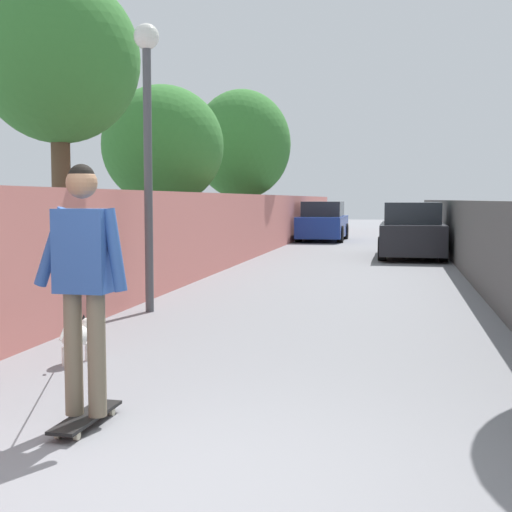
{
  "coord_description": "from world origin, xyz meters",
  "views": [
    {
      "loc": [
        -3.52,
        -1.26,
        1.62
      ],
      "look_at": [
        4.06,
        0.27,
        1.0
      ],
      "focal_mm": 49.33,
      "sensor_mm": 36.0,
      "label": 1
    }
  ],
  "objects": [
    {
      "name": "tree_left_far",
      "position": [
        19.0,
        3.76,
        3.4
      ],
      "size": [
        3.18,
        3.18,
        5.18
      ],
      "color": "brown",
      "rests_on": "ground"
    },
    {
      "name": "dog",
      "position": [
        2.89,
        1.85,
        0.28
      ],
      "size": [
        2.14,
        1.07,
        1.06
      ],
      "color": "white",
      "rests_on": "ground"
    },
    {
      "name": "person_skateboarder",
      "position": [
        1.06,
        0.91,
        1.14
      ],
      "size": [
        0.23,
        0.71,
        1.79
      ],
      "color": "#726651",
      "rests_on": "skateboard"
    },
    {
      "name": "lamp_post",
      "position": [
        6.06,
        2.25,
        2.82
      ],
      "size": [
        0.36,
        0.36,
        4.09
      ],
      "color": "#4C4C51",
      "rests_on": "ground"
    },
    {
      "name": "car_near",
      "position": [
        16.66,
        -1.65,
        0.72
      ],
      "size": [
        4.29,
        1.8,
        1.54
      ],
      "color": "black",
      "rests_on": "ground"
    },
    {
      "name": "car_far",
      "position": [
        24.24,
        1.65,
        0.72
      ],
      "size": [
        4.18,
        1.8,
        1.54
      ],
      "color": "navy",
      "rests_on": "ground"
    },
    {
      "name": "fence_right",
      "position": [
        12.0,
        -2.8,
        0.8
      ],
      "size": [
        48.0,
        0.3,
        1.6
      ],
      "primitive_type": "cube",
      "color": "#4C4C4C",
      "rests_on": "ground"
    },
    {
      "name": "skateboard",
      "position": [
        1.06,
        0.91,
        0.07
      ],
      "size": [
        0.81,
        0.22,
        0.08
      ],
      "color": "black",
      "rests_on": "ground"
    },
    {
      "name": "wall_left",
      "position": [
        12.0,
        2.8,
        0.88
      ],
      "size": [
        48.0,
        0.3,
        1.77
      ],
      "primitive_type": "cube",
      "color": "#CC726B",
      "rests_on": "ground"
    },
    {
      "name": "ground_plane",
      "position": [
        14.0,
        0.0,
        0.0
      ],
      "size": [
        80.0,
        80.0,
        0.0
      ],
      "primitive_type": "plane",
      "color": "gray"
    },
    {
      "name": "tree_left_distant",
      "position": [
        13.0,
        4.4,
        2.93
      ],
      "size": [
        2.97,
        2.97,
        4.4
      ],
      "color": "brown",
      "rests_on": "ground"
    },
    {
      "name": "tree_left_mid",
      "position": [
        7.5,
        4.32,
        3.92
      ],
      "size": [
        2.7,
        2.7,
        5.35
      ],
      "color": "brown",
      "rests_on": "ground"
    }
  ]
}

